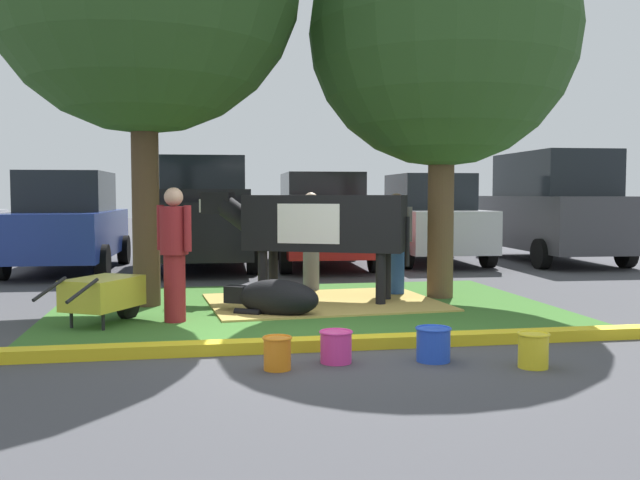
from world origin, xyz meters
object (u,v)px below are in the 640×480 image
object	(u,v)px
bucket_pink	(336,346)
sedan_silver	(428,219)
person_handler	(311,239)
person_visitor_far	(396,241)
wheelbarrow	(104,294)
bucket_blue	(433,343)
calf_lying	(276,298)
bucket_orange	(277,352)
bucket_yellow	(533,349)
sedan_blue	(68,223)
sedan_red	(321,221)
shade_tree_right	(443,33)
pickup_truck_black	(203,215)
cow_holstein	(317,224)
suv_dark_grey	(553,207)
person_visitor_near	(174,251)

from	to	relation	value
bucket_pink	sedan_silver	world-z (taller)	sedan_silver
person_handler	person_visitor_far	world-z (taller)	person_handler
wheelbarrow	bucket_blue	xyz separation A→B (m)	(3.25, -2.42, -0.22)
calf_lying	bucket_orange	bearing A→B (deg)	-96.52
bucket_yellow	bucket_orange	bearing A→B (deg)	171.52
wheelbarrow	sedan_blue	distance (m)	6.59
bucket_pink	sedan_red	world-z (taller)	sedan_red
shade_tree_right	sedan_blue	world-z (taller)	shade_tree_right
bucket_blue	pickup_truck_black	distance (m)	9.71
shade_tree_right	bucket_orange	xyz separation A→B (m)	(-2.94, -3.92, -3.78)
shade_tree_right	cow_holstein	xyz separation A→B (m)	(-1.88, -0.02, -2.80)
shade_tree_right	bucket_blue	distance (m)	5.59
suv_dark_grey	sedan_red	bearing A→B (deg)	-179.99
sedan_blue	sedan_red	world-z (taller)	same
person_visitor_near	bucket_pink	size ratio (longest dim) A/B	5.21
sedan_blue	bucket_blue	bearing A→B (deg)	-62.12
calf_lying	person_visitor_far	world-z (taller)	person_visitor_far
shade_tree_right	bucket_blue	world-z (taller)	shade_tree_right
cow_holstein	person_handler	world-z (taller)	person_handler
cow_holstein	bucket_orange	xyz separation A→B (m)	(-1.06, -3.90, -0.98)
person_handler	bucket_blue	world-z (taller)	person_handler
bucket_pink	bucket_yellow	xyz separation A→B (m)	(1.72, -0.51, 0.01)
bucket_pink	person_visitor_near	bearing A→B (deg)	122.84
person_visitor_near	suv_dark_grey	distance (m)	10.63
person_visitor_near	person_visitor_far	size ratio (longest dim) A/B	1.04
shade_tree_right	calf_lying	distance (m)	4.68
pickup_truck_black	sedan_red	size ratio (longest dim) A/B	1.23
person_handler	pickup_truck_black	bearing A→B (deg)	109.32
cow_holstein	bucket_blue	world-z (taller)	cow_holstein
cow_holstein	sedan_blue	size ratio (longest dim) A/B	0.66
calf_lying	bucket_pink	bearing A→B (deg)	-84.38
person_handler	pickup_truck_black	xyz separation A→B (m)	(-1.62, 4.61, 0.26)
sedan_red	person_handler	bearing A→B (deg)	-102.58
bucket_pink	sedan_silver	distance (m)	10.20
pickup_truck_black	bucket_yellow	bearing A→B (deg)	-74.35
bucket_orange	bucket_blue	bearing A→B (deg)	2.36
person_visitor_near	pickup_truck_black	bearing A→B (deg)	86.15
bucket_blue	sedan_silver	xyz separation A→B (m)	(3.18, 9.41, 0.82)
cow_holstein	pickup_truck_black	bearing A→B (deg)	105.25
calf_lying	wheelbarrow	xyz separation A→B (m)	(-2.08, -0.28, 0.15)
bucket_orange	wheelbarrow	bearing A→B (deg)	125.48
person_handler	person_visitor_near	bearing A→B (deg)	-130.99
wheelbarrow	suv_dark_grey	size ratio (longest dim) A/B	0.33
calf_lying	person_visitor_near	bearing A→B (deg)	-169.10
sedan_blue	sedan_silver	distance (m)	7.87
sedan_blue	sedan_silver	xyz separation A→B (m)	(7.85, 0.58, 0.00)
bucket_pink	pickup_truck_black	xyz separation A→B (m)	(-1.04, 9.36, 0.96)
shade_tree_right	calf_lying	xyz separation A→B (m)	(-2.62, -1.16, -3.70)
bucket_orange	bucket_yellow	distance (m)	2.32
bucket_orange	pickup_truck_black	size ratio (longest dim) A/B	0.05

